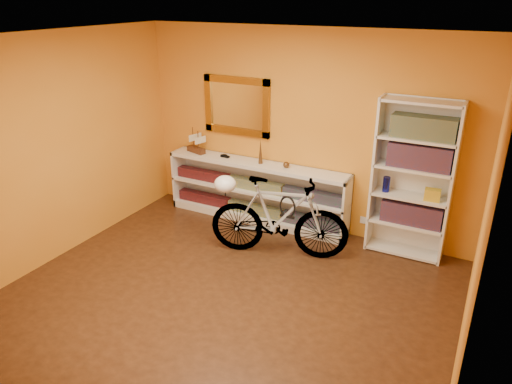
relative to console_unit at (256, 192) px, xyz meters
The scene contains 24 objects.
floor 1.95m from the console_unit, 72.43° to the right, with size 4.50×4.00×0.01m, color #321A0D.
ceiling 2.89m from the console_unit, 72.43° to the right, with size 4.50×4.00×0.01m, color silver.
back_wall 1.06m from the console_unit, 18.29° to the left, with size 4.50×0.01×2.60m, color orange.
left_wall 2.62m from the console_unit, 132.79° to the right, with size 0.01×4.00×2.60m, color orange.
right_wall 3.47m from the console_unit, 32.68° to the right, with size 0.01×4.00×2.60m, color orange.
gilt_mirror 1.20m from the console_unit, 158.21° to the left, with size 0.98×0.06×0.78m, color #8E6419.
wall_socket 1.49m from the console_unit, ahead, with size 0.09×0.01×0.09m, color silver.
console_unit is the anchor object (origin of this frame).
cd_row_lower 0.26m from the console_unit, 90.00° to the right, with size 2.50×0.13×0.14m, color black.
cd_row_upper 0.11m from the console_unit, 90.00° to the right, with size 2.50×0.13×0.14m, color navy.
model_ship 1.14m from the console_unit, behind, with size 0.30×0.11×0.36m, color #3D2111, non-canonical shape.
toy_car 0.65m from the console_unit, behind, with size 0.00×0.00×0.00m, color black.
bronze_ornament 0.60m from the console_unit, ahead, with size 0.06×0.06×0.33m, color #54371D.
decorative_orb 0.64m from the console_unit, ahead, with size 0.08×0.08×0.08m, color #54371D.
bookcase 2.09m from the console_unit, ahead, with size 0.90×0.30×1.90m, color silver, non-canonical shape.
book_row_a 2.08m from the console_unit, ahead, with size 0.70×0.22×0.26m, color maroon.
book_row_b 2.23m from the console_unit, ahead, with size 0.70×0.22×0.28m, color maroon.
book_row_c 2.38m from the console_unit, ahead, with size 0.70×0.22×0.25m, color #1A545E.
travel_mug 1.79m from the console_unit, ahead, with size 0.08×0.08×0.18m, color navy.
red_tin 2.15m from the console_unit, ahead, with size 0.14×0.14×0.18m, color maroon.
yellow_bag 2.31m from the console_unit, ahead, with size 0.17×0.12×0.13m, color gold.
bicycle 1.00m from the console_unit, 47.02° to the right, with size 1.69×0.44×1.00m, color silver.
helmet 1.02m from the console_unit, 86.35° to the right, with size 0.27×0.25×0.20m, color white.
u_lock 1.07m from the console_unit, 42.14° to the right, with size 0.20×0.20×0.02m, color black.
Camera 1 is at (2.21, -3.56, 2.97)m, focal length 33.45 mm.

